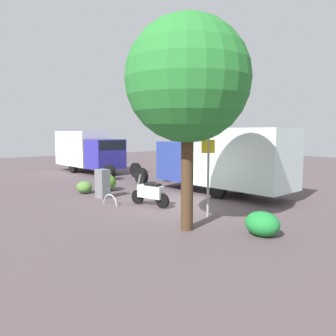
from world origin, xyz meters
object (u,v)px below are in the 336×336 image
Objects in this scene: box_truck_far at (89,150)px; bike_rack_hoop at (110,205)px; stop_sign at (208,150)px; street_tree at (188,80)px; utility_cabinet at (103,184)px; motorcycle at (150,193)px; box_truck_near at (222,158)px.

box_truck_far is 11.27m from bike_rack_hoop.
box_truck_far is at bearing -23.86° from bike_rack_hoop.
street_tree is at bearing 111.80° from stop_sign.
box_truck_far is at bearing -12.22° from stop_sign.
bike_rack_hoop is at bearing 21.57° from stop_sign.
utility_cabinet is at bearing -19.05° from bike_rack_hoop.
stop_sign is at bearing 177.69° from motorcycle.
utility_cabinet reaches higher than bike_rack_hoop.
box_truck_far is 11.98m from motorcycle.
box_truck_near is 4.76× the size of motorcycle.
box_truck_near reaches higher than motorcycle.
stop_sign reaches higher than motorcycle.
stop_sign is 5.50m from utility_cabinet.
box_truck_far is at bearing -17.49° from street_tree.
street_tree is at bearing 118.98° from box_truck_near.
motorcycle is 2.11× the size of bike_rack_hoop.
stop_sign is 3.98× the size of bike_rack_hoop.
motorcycle is 1.69m from bike_rack_hoop.
street_tree is at bearing 148.25° from motorcycle.
box_truck_far is 9.09× the size of bike_rack_hoop.
box_truck_near is 4.20m from motorcycle.
motorcycle is at bearing -167.65° from utility_cabinet.
utility_cabinet is at bearing 0.27° from motorcycle.
stop_sign is 2.72× the size of utility_cabinet.
bike_rack_hoop is (3.76, 1.49, -2.26)m from stop_sign.
box_truck_far is 15.54m from street_tree.
motorcycle is 1.44× the size of utility_cabinet.
stop_sign is (-2.55, -0.44, 1.74)m from motorcycle.
bike_rack_hoop is at bearing 28.72° from motorcycle.
box_truck_near is at bearing -103.61° from motorcycle.
street_tree is 7.12× the size of bike_rack_hoop.
utility_cabinet is at bearing -5.60° from street_tree.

